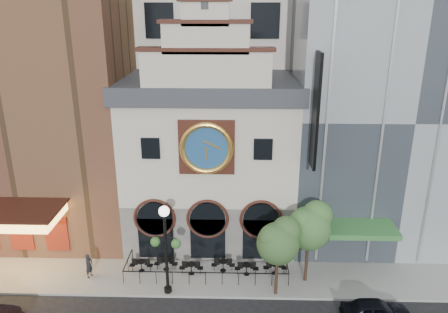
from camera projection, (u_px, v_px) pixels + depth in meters
name	position (u px, v px, depth m)	size (l,w,h in m)	color
ground	(204.00, 298.00, 26.96)	(120.00, 120.00, 0.00)	black
sidewalk	(207.00, 274.00, 29.29)	(44.00, 5.00, 0.15)	gray
clock_building	(210.00, 155.00, 32.12)	(12.60, 8.78, 18.65)	#605E5B
theater_building	(37.00, 69.00, 32.50)	(14.00, 15.60, 25.00)	brown
retail_building	(384.00, 103.00, 32.69)	(14.00, 14.40, 20.00)	gray
cafe_railing	(207.00, 267.00, 29.12)	(10.60, 2.60, 0.90)	black
bistro_0	(141.00, 265.00, 29.32)	(1.58, 0.68, 0.90)	black
bistro_1	(166.00, 264.00, 29.48)	(1.58, 0.68, 0.90)	black
bistro_2	(191.00, 268.00, 29.02)	(1.58, 0.68, 0.90)	black
bistro_3	(223.00, 265.00, 29.34)	(1.58, 0.68, 0.90)	black
bistro_4	(247.00, 268.00, 28.94)	(1.58, 0.68, 0.90)	black
bistro_5	(275.00, 268.00, 29.04)	(1.58, 0.68, 0.90)	black
car_right	(376.00, 311.00, 24.85)	(1.58, 3.94, 1.34)	black
pedestrian	(89.00, 266.00, 28.58)	(0.61, 0.40, 1.67)	black
lamppost	(166.00, 240.00, 26.13)	(1.88, 0.79, 5.92)	black
tree_left	(279.00, 240.00, 25.95)	(2.67, 2.57, 5.14)	#382619
tree_right	(310.00, 225.00, 27.18)	(2.87, 2.76, 5.52)	#382619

